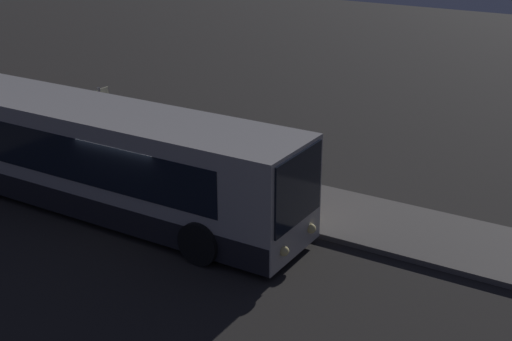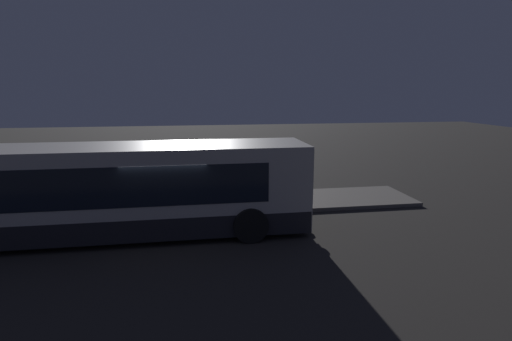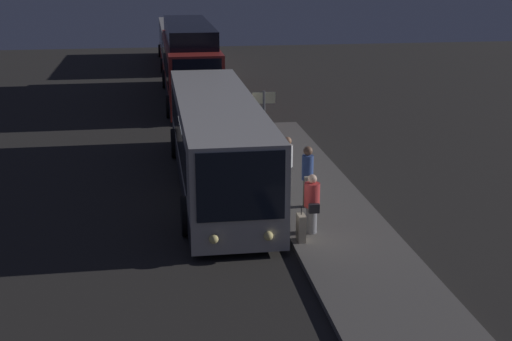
% 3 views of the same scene
% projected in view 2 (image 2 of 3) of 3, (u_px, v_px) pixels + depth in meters
% --- Properties ---
extents(ground, '(80.00, 80.00, 0.00)m').
position_uv_depth(ground, '(169.00, 235.00, 13.01)').
color(ground, '#2B2826').
extents(platform, '(20.00, 2.95, 0.15)m').
position_uv_depth(platform, '(173.00, 206.00, 15.97)').
color(platform, '#605B56').
rests_on(platform, ground).
extents(bus_lead, '(12.44, 2.78, 2.94)m').
position_uv_depth(bus_lead, '(113.00, 192.00, 12.62)').
color(bus_lead, '#B2ADA8').
rests_on(bus_lead, ground).
extents(passenger_boarding, '(0.60, 0.43, 1.64)m').
position_uv_depth(passenger_boarding, '(257.00, 185.00, 15.50)').
color(passenger_boarding, gray).
rests_on(passenger_boarding, platform).
extents(passenger_waiting, '(0.52, 0.35, 1.86)m').
position_uv_depth(passenger_waiting, '(203.00, 181.00, 15.47)').
color(passenger_waiting, '#6B604C').
rests_on(passenger_waiting, platform).
extents(passenger_with_bags, '(0.60, 0.52, 1.77)m').
position_uv_depth(passenger_with_bags, '(162.00, 186.00, 14.92)').
color(passenger_with_bags, '#2D2D33').
rests_on(passenger_with_bags, platform).
extents(suitcase, '(0.42, 0.19, 0.97)m').
position_uv_depth(suitcase, '(272.00, 199.00, 15.30)').
color(suitcase, beige).
rests_on(suitcase, platform).
extents(sign_post, '(0.10, 0.80, 2.70)m').
position_uv_depth(sign_post, '(75.00, 171.00, 14.05)').
color(sign_post, '#4C4C51').
rests_on(sign_post, platform).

